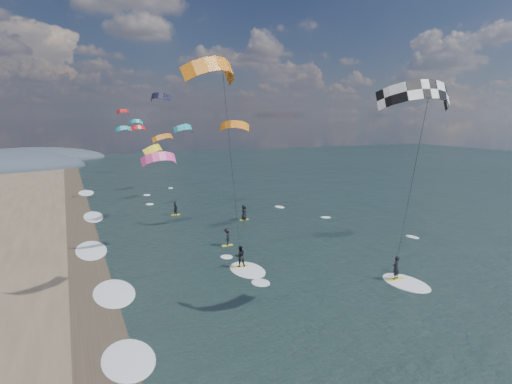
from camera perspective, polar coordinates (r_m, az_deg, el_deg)
name	(u,v)px	position (r m, az deg, el deg)	size (l,w,h in m)	color
ground	(375,372)	(23.29, 15.64, -22.07)	(260.00, 260.00, 0.00)	black
wet_sand_strip	(98,329)	(27.77, -20.29, -16.75)	(3.00, 240.00, 0.00)	#382D23
kitesurfer_near_a	(423,135)	(26.74, 21.43, 7.09)	(7.90, 8.59, 14.73)	yellow
kitesurfer_near_b	(230,138)	(28.64, -3.47, 7.22)	(7.23, 9.00, 16.22)	yellow
far_kitesurfers	(224,221)	(46.90, -4.33, -3.92)	(7.94, 15.69, 1.83)	yellow
bg_kite_field	(154,126)	(70.47, -13.44, 8.55)	(11.98, 72.17, 7.62)	#D83F8C
shoreline_surf	(111,295)	(32.16, -18.73, -12.86)	(2.40, 79.40, 0.11)	white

